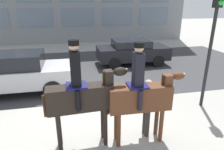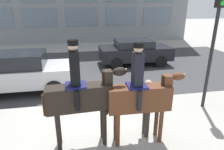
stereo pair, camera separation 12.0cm
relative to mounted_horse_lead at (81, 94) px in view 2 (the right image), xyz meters
name	(u,v)px [view 2 (the right image)]	position (x,y,z in m)	size (l,w,h in m)	color
ground_plane	(100,107)	(0.67, 1.84, -1.42)	(80.00, 80.00, 0.00)	#9E9B93
road_surface	(90,68)	(0.67, 6.59, -1.42)	(20.82, 8.50, 0.01)	#38383A
mounted_horse_lead	(81,94)	(0.00, 0.00, 0.00)	(2.05, 0.65, 2.75)	black
mounted_horse_companion	(141,95)	(1.46, -0.12, -0.09)	(2.03, 0.65, 2.66)	#59331E
pedestrian_bystander	(147,104)	(1.70, 0.06, -0.45)	(0.82, 0.45, 1.65)	#332D28
street_car_near_lane	(21,72)	(-2.31, 3.84, -0.56)	(4.22, 1.92, 1.66)	#B7B7BC
street_car_far_lane	(135,51)	(3.41, 6.87, -0.62)	(4.18, 2.02, 1.49)	black
traffic_light	(216,29)	(4.32, 1.27, 1.31)	(0.24, 0.29, 4.09)	black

